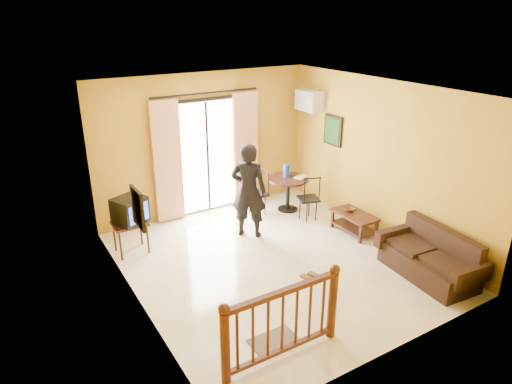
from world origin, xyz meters
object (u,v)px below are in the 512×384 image
television (130,210)px  sofa (431,259)px  standing_person (249,191)px  dining_table (288,185)px  coffee_table (354,220)px

television → sofa: (3.72, -3.13, -0.49)m
sofa → standing_person: standing_person is taller
sofa → standing_person: 3.21m
dining_table → coffee_table: (0.45, -1.50, -0.30)m
dining_table → coffee_table: dining_table is taller
coffee_table → dining_table: bearing=106.6°
dining_table → standing_person: (-1.27, -0.56, 0.32)m
dining_table → sofa: 3.26m
standing_person → coffee_table: bearing=-166.5°
sofa → dining_table: bearing=103.2°
dining_table → standing_person: 1.42m
standing_person → television: bearing=28.7°
coffee_table → sofa: bearing=-90.0°
sofa → standing_person: (-1.71, 2.65, 0.59)m
television → coffee_table: television is taller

